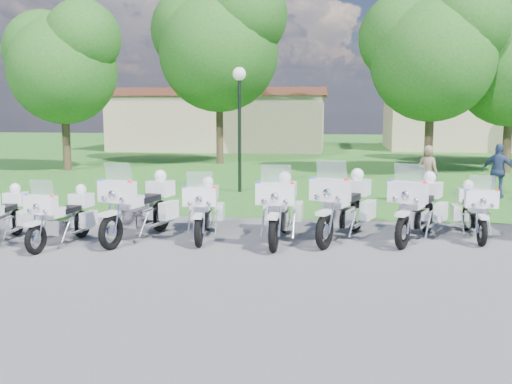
# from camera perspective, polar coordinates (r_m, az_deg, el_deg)

# --- Properties ---
(ground) EXTENTS (100.00, 100.00, 0.00)m
(ground) POSITION_cam_1_polar(r_m,az_deg,el_deg) (11.80, -0.42, -5.42)
(ground) COLOR #5A5A5F
(ground) RESTS_ON ground
(grass_lawn) EXTENTS (100.00, 48.00, 0.01)m
(grass_lawn) POSITION_cam_1_polar(r_m,az_deg,el_deg) (38.48, 5.14, 4.16)
(grass_lawn) COLOR #2A6720
(grass_lawn) RESTS_ON ground
(motorcycle_0) EXTENTS (0.76, 2.13, 1.43)m
(motorcycle_0) POSITION_cam_1_polar(r_m,az_deg,el_deg) (13.18, -24.14, -2.04)
(motorcycle_0) COLOR black
(motorcycle_0) RESTS_ON ground
(motorcycle_1) EXTENTS (0.92, 2.13, 1.44)m
(motorcycle_1) POSITION_cam_1_polar(r_m,az_deg,el_deg) (12.51, -18.72, -2.26)
(motorcycle_1) COLOR black
(motorcycle_1) RESTS_ON ground
(motorcycle_2) EXTENTS (1.27, 2.53, 1.73)m
(motorcycle_2) POSITION_cam_1_polar(r_m,az_deg,el_deg) (12.59, -11.43, -1.34)
(motorcycle_2) COLOR black
(motorcycle_2) RESTS_ON ground
(motorcycle_3) EXTENTS (0.88, 2.28, 1.53)m
(motorcycle_3) POSITION_cam_1_polar(r_m,az_deg,el_deg) (12.55, -5.19, -1.63)
(motorcycle_3) COLOR black
(motorcycle_3) RESTS_ON ground
(motorcycle_4) EXTENTS (0.87, 2.56, 1.72)m
(motorcycle_4) POSITION_cam_1_polar(r_m,az_deg,el_deg) (12.17, 2.45, -1.54)
(motorcycle_4) COLOR black
(motorcycle_4) RESTS_ON ground
(motorcycle_5) EXTENTS (1.47, 2.53, 1.78)m
(motorcycle_5) POSITION_cam_1_polar(r_m,az_deg,el_deg) (12.47, 8.80, -1.27)
(motorcycle_5) COLOR black
(motorcycle_5) RESTS_ON ground
(motorcycle_6) EXTENTS (1.49, 2.38, 1.71)m
(motorcycle_6) POSITION_cam_1_polar(r_m,az_deg,el_deg) (12.76, 15.95, -1.40)
(motorcycle_6) COLOR black
(motorcycle_6) RESTS_ON ground
(motorcycle_7) EXTENTS (0.73, 2.15, 1.45)m
(motorcycle_7) POSITION_cam_1_polar(r_m,az_deg,el_deg) (13.41, 20.91, -1.66)
(motorcycle_7) COLOR black
(motorcycle_7) RESTS_ON ground
(lamp_post) EXTENTS (0.44, 0.44, 4.15)m
(lamp_post) POSITION_cam_1_polar(r_m,az_deg,el_deg) (19.13, -1.67, 9.35)
(lamp_post) COLOR black
(lamp_post) RESTS_ON ground
(tree_0) EXTENTS (5.61, 4.79, 7.48)m
(tree_0) POSITION_cam_1_polar(r_m,az_deg,el_deg) (27.45, -18.84, 12.41)
(tree_0) COLOR #38281C
(tree_0) RESTS_ON ground
(tree_1) EXTENTS (6.98, 5.96, 9.31)m
(tree_1) POSITION_cam_1_polar(r_m,az_deg,el_deg) (29.36, -3.82, 14.91)
(tree_1) COLOR #38281C
(tree_1) RESTS_ON ground
(tree_2) EXTENTS (5.98, 5.11, 7.98)m
(tree_2) POSITION_cam_1_polar(r_m,az_deg,el_deg) (25.37, 17.14, 13.59)
(tree_2) COLOR #38281C
(tree_2) RESTS_ON ground
(tree_3) EXTENTS (5.41, 4.61, 7.21)m
(tree_3) POSITION_cam_1_polar(r_m,az_deg,el_deg) (27.32, 24.13, 11.77)
(tree_3) COLOR #38281C
(tree_3) RESTS_ON ground
(building_west) EXTENTS (14.56, 8.32, 4.10)m
(building_west) POSITION_cam_1_polar(r_m,az_deg,el_deg) (40.08, -3.43, 7.30)
(building_west) COLOR tan
(building_west) RESTS_ON ground
(building_east) EXTENTS (11.44, 7.28, 4.10)m
(building_east) POSITION_cam_1_polar(r_m,az_deg,el_deg) (42.41, 20.49, 6.85)
(building_east) COLOR tan
(building_east) RESTS_ON ground
(bystander_a) EXTENTS (0.76, 0.70, 1.73)m
(bystander_a) POSITION_cam_1_polar(r_m,az_deg,el_deg) (17.57, 16.79, 1.66)
(bystander_a) COLOR #866D5B
(bystander_a) RESTS_ON ground
(bystander_c) EXTENTS (1.08, 0.84, 1.71)m
(bystander_c) POSITION_cam_1_polar(r_m,az_deg,el_deg) (19.40, 23.08, 1.92)
(bystander_c) COLOR navy
(bystander_c) RESTS_ON ground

